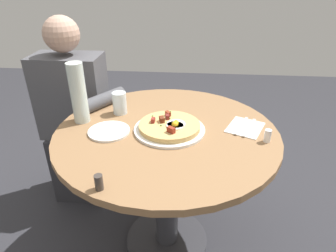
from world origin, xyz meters
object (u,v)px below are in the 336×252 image
(water_bottle, at_px, (78,93))
(bread_plate, at_px, (109,131))
(salt_shaker, at_px, (268,136))
(knife, at_px, (249,127))
(water_glass, at_px, (120,103))
(fork, at_px, (241,126))
(pizza_plate, at_px, (169,129))
(pepper_shaker, at_px, (99,182))
(breakfast_pizza, at_px, (170,126))
(dining_table, at_px, (167,160))
(person_seated, at_px, (77,125))

(water_bottle, bearing_deg, bread_plate, 147.94)
(salt_shaker, bearing_deg, knife, -62.49)
(water_glass, bearing_deg, fork, 170.69)
(fork, relative_size, salt_shaker, 3.28)
(salt_shaker, bearing_deg, pizza_plate, -8.05)
(knife, height_order, salt_shaker, salt_shaker)
(bread_plate, xyz_separation_m, knife, (-0.61, -0.09, 0.00))
(fork, relative_size, pepper_shaker, 3.34)
(breakfast_pizza, bearing_deg, water_glass, -31.36)
(dining_table, distance_m, fork, 0.38)
(knife, height_order, pepper_shaker, pepper_shaker)
(breakfast_pizza, height_order, water_bottle, water_bottle)
(person_seated, xyz_separation_m, knife, (-0.95, 0.34, 0.21))
(bread_plate, bearing_deg, breakfast_pizza, -171.87)
(fork, xyz_separation_m, knife, (-0.03, 0.01, 0.00))
(fork, distance_m, water_glass, 0.59)
(knife, xyz_separation_m, salt_shaker, (-0.05, 0.10, 0.02))
(dining_table, height_order, pizza_plate, pizza_plate)
(water_glass, bearing_deg, breakfast_pizza, 148.64)
(breakfast_pizza, height_order, pepper_shaker, breakfast_pizza)
(dining_table, relative_size, person_seated, 0.87)
(bread_plate, height_order, fork, bread_plate)
(breakfast_pizza, xyz_separation_m, salt_shaker, (-0.41, 0.06, 0.00))
(salt_shaker, bearing_deg, water_glass, -17.86)
(person_seated, height_order, pizza_plate, person_seated)
(dining_table, bearing_deg, water_bottle, -6.93)
(water_glass, relative_size, salt_shaker, 1.95)
(knife, relative_size, salt_shaker, 3.28)
(breakfast_pizza, bearing_deg, pizza_plate, -33.40)
(pizza_plate, distance_m, pepper_shaker, 0.45)
(pizza_plate, bearing_deg, person_seated, -33.10)
(bread_plate, distance_m, pepper_shaker, 0.37)
(person_seated, bearing_deg, knife, 160.21)
(person_seated, bearing_deg, pizza_plate, 146.90)
(person_seated, distance_m, water_glass, 0.48)
(dining_table, distance_m, water_bottle, 0.51)
(person_seated, height_order, breakfast_pizza, person_seated)
(pepper_shaker, bearing_deg, dining_table, -113.52)
(salt_shaker, bearing_deg, breakfast_pizza, -7.97)
(fork, distance_m, water_bottle, 0.74)
(person_seated, relative_size, knife, 6.31)
(person_seated, bearing_deg, water_bottle, 118.79)
(dining_table, bearing_deg, bread_plate, 10.72)
(knife, distance_m, water_bottle, 0.78)
(person_seated, relative_size, salt_shaker, 20.66)
(dining_table, distance_m, water_glass, 0.36)
(dining_table, height_order, breakfast_pizza, breakfast_pizza)
(water_glass, relative_size, water_bottle, 0.39)
(dining_table, xyz_separation_m, fork, (-0.33, -0.05, 0.17))
(knife, bearing_deg, water_glass, -75.90)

